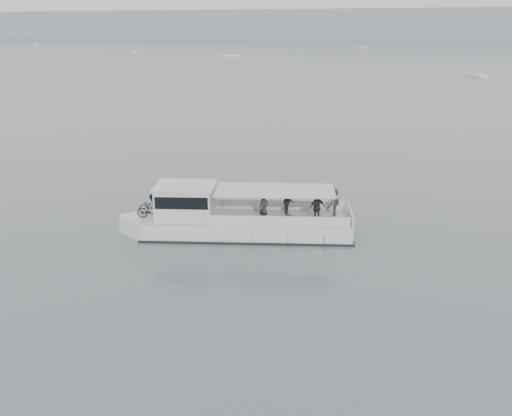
# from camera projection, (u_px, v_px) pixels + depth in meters

# --- Properties ---
(ground) EXTENTS (1400.00, 1400.00, 0.00)m
(ground) POSITION_uv_depth(u_px,v_px,m) (181.00, 228.00, 32.39)
(ground) COLOR slate
(ground) RESTS_ON ground
(headland) EXTENTS (1400.00, 90.00, 28.00)m
(headland) POSITION_uv_depth(u_px,v_px,m) (421.00, 25.00, 539.66)
(headland) COLOR #939EA8
(headland) RESTS_ON ground
(tour_boat) EXTENTS (12.84, 5.74, 5.38)m
(tour_boat) POSITION_uv_depth(u_px,v_px,m) (227.00, 219.00, 31.17)
(tour_boat) COLOR silver
(tour_boat) RESTS_ON ground
(moored_fleet) EXTENTS (415.56, 351.60, 10.83)m
(moored_fleet) POSITION_uv_depth(u_px,v_px,m) (327.00, 56.00, 228.39)
(moored_fleet) COLOR silver
(moored_fleet) RESTS_ON ground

